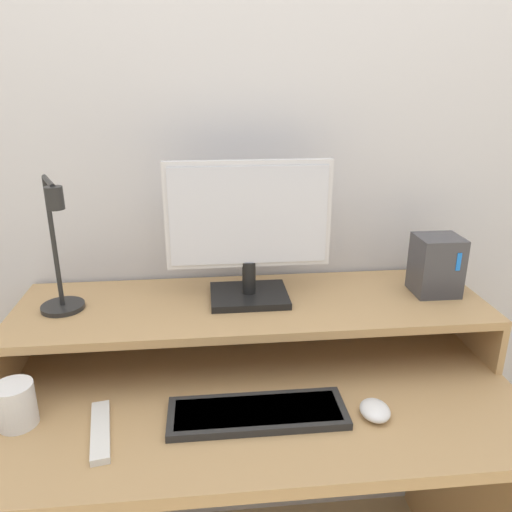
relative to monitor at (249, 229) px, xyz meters
name	(u,v)px	position (x,y,z in m)	size (l,w,h in m)	color
wall_back	(245,166)	(0.01, 0.20, 0.13)	(6.00, 0.05, 2.50)	silver
desk	(258,457)	(0.01, -0.18, -0.57)	(1.24, 0.68, 0.78)	tan
monitor_shelf	(252,309)	(0.01, -0.02, -0.22)	(1.24, 0.37, 0.15)	tan
monitor	(249,229)	(0.00, 0.00, 0.00)	(0.43, 0.17, 0.37)	black
desk_lamp	(59,263)	(-0.47, -0.05, -0.06)	(0.13, 0.19, 0.35)	black
router_dock	(436,265)	(0.51, -0.01, -0.11)	(0.12, 0.11, 0.16)	#3D3D42
keyboard	(257,413)	(-0.01, -0.31, -0.34)	(0.40, 0.14, 0.02)	#282828
mouse	(375,410)	(0.25, -0.33, -0.33)	(0.07, 0.08, 0.03)	white
remote_control	(100,431)	(-0.35, -0.33, -0.34)	(0.07, 0.20, 0.02)	white
mug	(16,405)	(-0.53, -0.28, -0.30)	(0.08, 0.08, 0.10)	white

